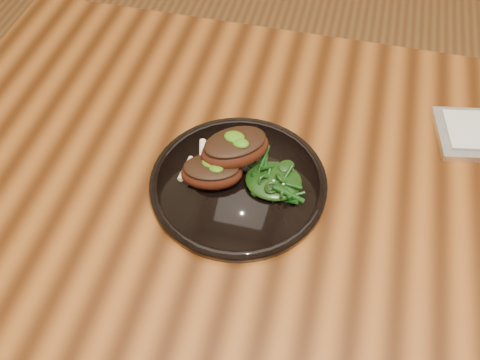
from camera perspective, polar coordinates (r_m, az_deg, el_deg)
name	(u,v)px	position (r m, az deg, el deg)	size (l,w,h in m)	color
desk	(391,240)	(0.91, 15.81, -6.20)	(1.60, 0.80, 0.75)	#341706
plate	(238,183)	(0.82, -0.17, -0.33)	(0.27, 0.27, 0.02)	black
lamb_chop_front	(211,172)	(0.80, -3.08, 0.89)	(0.10, 0.08, 0.04)	#3C160B
lamb_chop_back	(235,148)	(0.81, -0.57, 3.45)	(0.13, 0.12, 0.05)	#3C160B
herb_smear	(226,148)	(0.86, -1.45, 3.44)	(0.07, 0.05, 0.00)	#214F08
greens_heap	(274,178)	(0.80, 3.62, 0.17)	(0.09, 0.08, 0.03)	black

